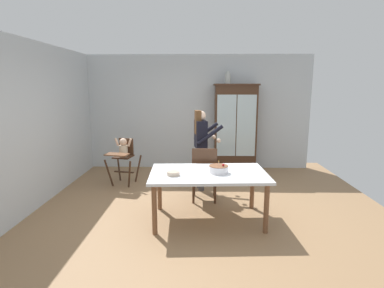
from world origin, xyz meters
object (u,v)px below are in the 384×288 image
at_px(ceramic_vase, 228,78).
at_px(dining_chair_far_side, 204,171).
at_px(birthday_cake, 219,169).
at_px(high_chair_with_toddler, 123,153).
at_px(dining_table, 208,178).
at_px(adult_person, 201,140).
at_px(china_cabinet, 235,128).
at_px(serving_bowl, 173,173).

xyz_separation_m(ceramic_vase, dining_chair_far_side, (-0.55, -2.02, -1.59)).
bearing_deg(birthday_cake, high_chair_with_toddler, 137.22).
bearing_deg(dining_table, adult_person, 94.29).
bearing_deg(birthday_cake, china_cabinet, 78.90).
bearing_deg(adult_person, birthday_cake, -179.83).
height_order(ceramic_vase, high_chair_with_toddler, ceramic_vase).
bearing_deg(dining_chair_far_side, dining_table, 94.56).
distance_m(adult_person, serving_bowl, 1.61).
height_order(adult_person, dining_chair_far_side, adult_person).
distance_m(high_chair_with_toddler, dining_chair_far_side, 1.87).
bearing_deg(serving_bowl, high_chair_with_toddler, 122.69).
relative_size(ceramic_vase, high_chair_with_toddler, 0.28).
relative_size(adult_person, birthday_cake, 5.47).
relative_size(china_cabinet, birthday_cake, 7.24).
xyz_separation_m(high_chair_with_toddler, birthday_cake, (1.82, -1.68, 0.14)).
distance_m(china_cabinet, dining_chair_far_side, 2.20).
height_order(dining_table, dining_chair_far_side, dining_chair_far_side).
height_order(dining_table, serving_bowl, serving_bowl).
distance_m(ceramic_vase, birthday_cake, 3.11).
xyz_separation_m(birthday_cake, dining_chair_far_side, (-0.19, 0.75, -0.24)).
distance_m(dining_table, serving_bowl, 0.54).
xyz_separation_m(ceramic_vase, dining_table, (-0.50, -2.76, -1.49)).
relative_size(high_chair_with_toddler, dining_chair_far_side, 0.99).
distance_m(high_chair_with_toddler, birthday_cake, 2.48).
distance_m(adult_person, dining_table, 1.42).
relative_size(birthday_cake, serving_bowl, 1.56).
xyz_separation_m(high_chair_with_toddler, dining_chair_far_side, (1.63, -0.93, -0.10)).
bearing_deg(dining_chair_far_side, serving_bowl, 64.28).
bearing_deg(birthday_cake, dining_chair_far_side, 104.40).
bearing_deg(birthday_cake, dining_table, 172.74).
distance_m(china_cabinet, high_chair_with_toddler, 2.63).
relative_size(high_chair_with_toddler, dining_table, 0.55).
bearing_deg(china_cabinet, birthday_cake, -101.10).
bearing_deg(china_cabinet, ceramic_vase, 178.90).
height_order(ceramic_vase, adult_person, ceramic_vase).
height_order(ceramic_vase, birthday_cake, ceramic_vase).
relative_size(dining_table, dining_chair_far_side, 1.81).
bearing_deg(high_chair_with_toddler, china_cabinet, 35.95).
bearing_deg(china_cabinet, dining_chair_far_side, -110.07).
height_order(high_chair_with_toddler, birthday_cake, high_chair_with_toddler).
height_order(high_chair_with_toddler, dining_table, high_chair_with_toddler).
bearing_deg(serving_bowl, china_cabinet, 67.83).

